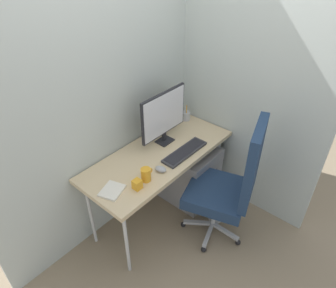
{
  "coord_description": "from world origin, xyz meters",
  "views": [
    {
      "loc": [
        -1.55,
        -1.44,
        2.37
      ],
      "look_at": [
        0.05,
        -0.06,
        0.86
      ],
      "focal_mm": 32.72,
      "sensor_mm": 36.0,
      "label": 1
    }
  ],
  "objects_px": {
    "coffee_mug": "(146,175)",
    "desk_clamp_accessory": "(137,184)",
    "office_chair": "(231,184)",
    "filing_cabinet": "(187,172)",
    "monitor": "(164,115)",
    "pen_holder": "(186,116)",
    "keyboard": "(185,152)",
    "notebook": "(112,191)",
    "mouse": "(161,169)"
  },
  "relations": [
    {
      "from": "pen_holder",
      "to": "desk_clamp_accessory",
      "type": "xyz_separation_m",
      "value": [
        -1.03,
        -0.35,
        -0.01
      ]
    },
    {
      "from": "coffee_mug",
      "to": "desk_clamp_accessory",
      "type": "distance_m",
      "value": 0.11
    },
    {
      "from": "pen_holder",
      "to": "filing_cabinet",
      "type": "bearing_deg",
      "value": -136.6
    },
    {
      "from": "mouse",
      "to": "filing_cabinet",
      "type": "bearing_deg",
      "value": 1.4
    },
    {
      "from": "monitor",
      "to": "notebook",
      "type": "relative_size",
      "value": 3.02
    },
    {
      "from": "desk_clamp_accessory",
      "to": "notebook",
      "type": "bearing_deg",
      "value": 142.11
    },
    {
      "from": "monitor",
      "to": "pen_holder",
      "type": "relative_size",
      "value": 3.13
    },
    {
      "from": "notebook",
      "to": "coffee_mug",
      "type": "relative_size",
      "value": 1.54
    },
    {
      "from": "coffee_mug",
      "to": "pen_holder",
      "type": "bearing_deg",
      "value": 19.89
    },
    {
      "from": "keyboard",
      "to": "notebook",
      "type": "relative_size",
      "value": 2.7
    },
    {
      "from": "filing_cabinet",
      "to": "coffee_mug",
      "type": "height_order",
      "value": "coffee_mug"
    },
    {
      "from": "keyboard",
      "to": "desk_clamp_accessory",
      "type": "distance_m",
      "value": 0.58
    },
    {
      "from": "keyboard",
      "to": "notebook",
      "type": "bearing_deg",
      "value": 171.08
    },
    {
      "from": "filing_cabinet",
      "to": "monitor",
      "type": "bearing_deg",
      "value": 153.81
    },
    {
      "from": "monitor",
      "to": "notebook",
      "type": "height_order",
      "value": "monitor"
    },
    {
      "from": "keyboard",
      "to": "desk_clamp_accessory",
      "type": "height_order",
      "value": "desk_clamp_accessory"
    },
    {
      "from": "office_chair",
      "to": "mouse",
      "type": "relative_size",
      "value": 12.69
    },
    {
      "from": "office_chair",
      "to": "coffee_mug",
      "type": "height_order",
      "value": "office_chair"
    },
    {
      "from": "keyboard",
      "to": "pen_holder",
      "type": "xyz_separation_m",
      "value": [
        0.45,
        0.35,
        0.03
      ]
    },
    {
      "from": "keyboard",
      "to": "filing_cabinet",
      "type": "bearing_deg",
      "value": 31.02
    },
    {
      "from": "monitor",
      "to": "coffee_mug",
      "type": "bearing_deg",
      "value": -153.3
    },
    {
      "from": "mouse",
      "to": "desk_clamp_accessory",
      "type": "relative_size",
      "value": 1.25
    },
    {
      "from": "monitor",
      "to": "filing_cabinet",
      "type": "bearing_deg",
      "value": -26.19
    },
    {
      "from": "pen_holder",
      "to": "notebook",
      "type": "distance_m",
      "value": 1.2
    },
    {
      "from": "pen_holder",
      "to": "notebook",
      "type": "relative_size",
      "value": 0.97
    },
    {
      "from": "keyboard",
      "to": "mouse",
      "type": "distance_m",
      "value": 0.32
    },
    {
      "from": "filing_cabinet",
      "to": "desk_clamp_accessory",
      "type": "xyz_separation_m",
      "value": [
        -0.82,
        -0.15,
        0.5
      ]
    },
    {
      "from": "office_chair",
      "to": "keyboard",
      "type": "xyz_separation_m",
      "value": [
        -0.07,
        0.44,
        0.15
      ]
    },
    {
      "from": "desk_clamp_accessory",
      "to": "monitor",
      "type": "bearing_deg",
      "value": 23.44
    },
    {
      "from": "office_chair",
      "to": "monitor",
      "type": "height_order",
      "value": "monitor"
    },
    {
      "from": "office_chair",
      "to": "desk_clamp_accessory",
      "type": "height_order",
      "value": "office_chair"
    },
    {
      "from": "mouse",
      "to": "pen_holder",
      "type": "distance_m",
      "value": 0.85
    },
    {
      "from": "filing_cabinet",
      "to": "mouse",
      "type": "bearing_deg",
      "value": -164.99
    },
    {
      "from": "filing_cabinet",
      "to": "coffee_mug",
      "type": "xyz_separation_m",
      "value": [
        -0.71,
        -0.13,
        0.52
      ]
    },
    {
      "from": "coffee_mug",
      "to": "desk_clamp_accessory",
      "type": "height_order",
      "value": "coffee_mug"
    },
    {
      "from": "office_chair",
      "to": "monitor",
      "type": "distance_m",
      "value": 0.82
    },
    {
      "from": "office_chair",
      "to": "filing_cabinet",
      "type": "xyz_separation_m",
      "value": [
        0.18,
        0.59,
        -0.32
      ]
    },
    {
      "from": "notebook",
      "to": "coffee_mug",
      "type": "distance_m",
      "value": 0.28
    },
    {
      "from": "notebook",
      "to": "monitor",
      "type": "bearing_deg",
      "value": -7.49
    },
    {
      "from": "notebook",
      "to": "coffee_mug",
      "type": "bearing_deg",
      "value": -39.89
    },
    {
      "from": "desk_clamp_accessory",
      "to": "mouse",
      "type": "bearing_deg",
      "value": -0.54
    },
    {
      "from": "office_chair",
      "to": "pen_holder",
      "type": "xyz_separation_m",
      "value": [
        0.39,
        0.79,
        0.19
      ]
    },
    {
      "from": "monitor",
      "to": "desk_clamp_accessory",
      "type": "distance_m",
      "value": 0.69
    },
    {
      "from": "keyboard",
      "to": "notebook",
      "type": "height_order",
      "value": "keyboard"
    },
    {
      "from": "filing_cabinet",
      "to": "desk_clamp_accessory",
      "type": "distance_m",
      "value": 0.97
    },
    {
      "from": "monitor",
      "to": "notebook",
      "type": "distance_m",
      "value": 0.8
    },
    {
      "from": "pen_holder",
      "to": "desk_clamp_accessory",
      "type": "bearing_deg",
      "value": -161.39
    },
    {
      "from": "office_chair",
      "to": "filing_cabinet",
      "type": "distance_m",
      "value": 0.69
    },
    {
      "from": "mouse",
      "to": "coffee_mug",
      "type": "height_order",
      "value": "coffee_mug"
    },
    {
      "from": "pen_holder",
      "to": "notebook",
      "type": "xyz_separation_m",
      "value": [
        -1.18,
        -0.23,
        -0.04
      ]
    }
  ]
}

